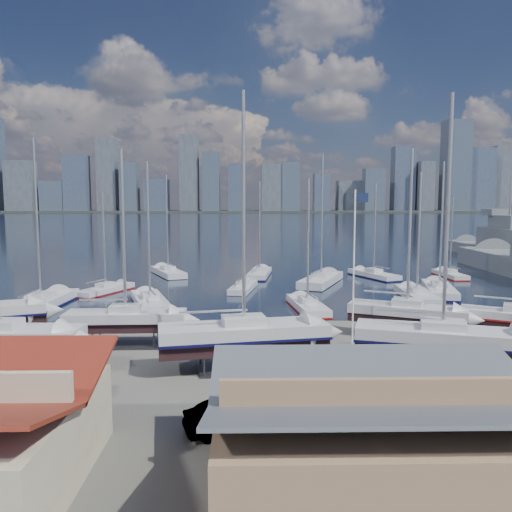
{
  "coord_description": "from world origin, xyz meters",
  "views": [
    {
      "loc": [
        -4.91,
        -43.38,
        10.37
      ],
      "look_at": [
        -3.86,
        8.0,
        4.97
      ],
      "focal_mm": 35.0,
      "sensor_mm": 36.0,
      "label": 1
    }
  ],
  "objects": [
    {
      "name": "ground",
      "position": [
        0.0,
        -10.0,
        0.0
      ],
      "size": [
        1400.0,
        1400.0,
        0.0
      ],
      "primitive_type": "plane",
      "color": "#605E59",
      "rests_on": "ground"
    },
    {
      "name": "water",
      "position": [
        0.0,
        300.0,
        -0.15
      ],
      "size": [
        1400.0,
        600.0,
        0.4
      ],
      "primitive_type": "cube",
      "color": "#182239",
      "rests_on": "ground"
    },
    {
      "name": "far_shore",
      "position": [
        0.0,
        560.0,
        1.1
      ],
      "size": [
        1400.0,
        80.0,
        2.2
      ],
      "primitive_type": "cube",
      "color": "#2D332D",
      "rests_on": "ground"
    },
    {
      "name": "skyline",
      "position": [
        -7.83,
        553.76,
        39.09
      ],
      "size": [
        639.14,
        43.8,
        107.69
      ],
      "color": "#475166",
      "rests_on": "far_shore"
    },
    {
      "name": "shed_grey",
      "position": [
        0.0,
        -26.0,
        2.15
      ],
      "size": [
        12.6,
        8.4,
        4.17
      ],
      "color": "#8C6B4C",
      "rests_on": "ground"
    },
    {
      "name": "sailboat_cradle_1",
      "position": [
        -20.06,
        -13.11,
        2.08
      ],
      "size": [
        10.17,
        3.37,
        16.18
      ],
      "rotation": [
        0.0,
        0.0,
        -0.06
      ],
      "color": "#2D2D33",
      "rests_on": "ground"
    },
    {
      "name": "sailboat_cradle_2",
      "position": [
        -13.67,
        -7.61,
        1.98
      ],
      "size": [
        8.67,
        2.61,
        14.2
      ],
      "rotation": [
        0.0,
        0.0,
        0.02
      ],
      "color": "#2D2D33",
      "rests_on": "ground"
    },
    {
      "name": "sailboat_cradle_3",
      "position": [
        -5.04,
        -12.83,
        2.13
      ],
      "size": [
        11.01,
        4.89,
        17.1
      ],
      "rotation": [
        0.0,
        0.0,
        0.19
      ],
      "color": "#2D2D33",
      "rests_on": "ground"
    },
    {
      "name": "sailboat_cradle_4",
      "position": [
        7.5,
        -5.94,
        2.0
      ],
      "size": [
        8.98,
        5.89,
        14.43
      ],
      "rotation": [
        0.0,
        0.0,
        -0.43
      ],
      "color": "#2D2D33",
      "rests_on": "ground"
    },
    {
      "name": "sailboat_cradle_5",
      "position": [
        7.04,
        -14.04,
        2.11
      ],
      "size": [
        10.81,
        5.85,
        16.77
      ],
      "rotation": [
        0.0,
        0.0,
        -0.3
      ],
      "color": "#2D2D33",
      "rests_on": "ground"
    },
    {
      "name": "sailboat_moored_0",
      "position": [
        -25.26,
        5.66,
        0.31
      ],
      "size": [
        3.83,
        11.83,
        17.47
      ],
      "rotation": [
        0.0,
        0.0,
        1.52
      ],
      "color": "black",
      "rests_on": "water"
    },
    {
      "name": "sailboat_moored_1",
      "position": [
        -21.26,
        14.18,
        0.31
      ],
      "size": [
        5.44,
        8.42,
        12.25
      ],
      "rotation": [
        0.0,
        0.0,
        1.15
      ],
      "color": "black",
      "rests_on": "water"
    },
    {
      "name": "sailboat_moored_2",
      "position": [
        -16.2,
        28.35,
        0.32
      ],
      "size": [
        6.66,
        10.31,
        15.16
      ],
      "rotation": [
        0.0,
        0.0,
        1.99
      ],
      "color": "black",
      "rests_on": "water"
    },
    {
      "name": "sailboat_moored_3",
      "position": [
        -14.62,
        6.5,
        0.31
      ],
      "size": [
        5.91,
        10.53,
        15.17
      ],
      "rotation": [
        0.0,
        0.0,
        1.89
      ],
      "color": "black",
      "rests_on": "water"
    },
    {
      "name": "sailboat_moored_4",
      "position": [
        -5.25,
        15.52,
        0.33
      ],
      "size": [
        3.64,
        8.25,
        12.05
      ],
      "rotation": [
        0.0,
        0.0,
        1.39
      ],
      "color": "black",
      "rests_on": "water"
    },
    {
      "name": "sailboat_moored_5",
      "position": [
        -2.97,
        26.87,
        0.31
      ],
      "size": [
        3.95,
        9.75,
        14.17
      ],
      "rotation": [
        0.0,
        0.0,
        1.43
      ],
      "color": "black",
      "rests_on": "water"
    },
    {
      "name": "sailboat_moored_6",
      "position": [
        1.11,
        4.56,
        0.31
      ],
      "size": [
        3.55,
        9.19,
        13.4
      ],
      "rotation": [
        0.0,
        0.0,
        1.69
      ],
      "color": "black",
      "rests_on": "water"
    },
    {
      "name": "sailboat_moored_7",
      "position": [
        4.79,
        20.0,
        0.32
      ],
      "size": [
        7.49,
        11.92,
        17.47
      ],
      "rotation": [
        0.0,
        0.0,
        1.17
      ],
      "color": "black",
      "rests_on": "water"
    },
    {
      "name": "sailboat_moored_8",
      "position": [
        13.01,
        25.5,
        0.31
      ],
      "size": [
        5.85,
        9.49,
        13.75
      ],
      "rotation": [
        0.0,
        0.0,
        1.96
      ],
      "color": "black",
      "rests_on": "water"
    },
    {
      "name": "sailboat_moored_9",
      "position": [
        13.71,
        9.77,
        0.32
      ],
      "size": [
        3.15,
        9.65,
        14.39
      ],
      "rotation": [
        0.0,
        0.0,
        1.52
      ],
      "color": "black",
      "rests_on": "water"
    },
    {
      "name": "sailboat_moored_10",
      "position": [
        17.37,
        12.88,
        0.31
      ],
      "size": [
        5.4,
        10.99,
        15.83
      ],
      "rotation": [
        0.0,
        0.0,
        1.33
      ],
      "color": "black",
      "rests_on": "water"
    },
    {
      "name": "sailboat_moored_11",
      "position": [
        23.92,
        25.77,
        0.31
      ],
      "size": [
        2.39,
        8.0,
        11.9
      ],
      "rotation": [
        0.0,
        0.0,
        1.59
      ],
      "color": "black",
      "rests_on": "water"
    },
    {
      "name": "naval_ship_west",
      "position": [
        43.56,
        47.52,
        1.67
      ],
      "size": [
        7.12,
        41.02,
        17.68
      ],
      "rotation": [
        0.0,
        0.0,
        1.58
      ],
      "color": "slate",
      "rests_on": "water"
    },
    {
      "name": "car_a",
      "position": [
        -14.01,
        -18.55,
        0.8
      ],
      "size": [
        2.45,
        4.92,
        1.61
      ],
      "primitive_type": "imported",
      "rotation": [
        0.0,
        0.0,
        -0.12
      ],
      "color": "gray",
      "rests_on": "ground"
    },
    {
      "name": "car_b",
      "position": [
        -5.49,
        -21.64,
        0.73
      ],
      "size": [
        4.7,
        2.78,
        1.46
      ],
      "primitive_type": "imported",
      "rotation": [
        0.0,
        0.0,
        1.87
      ],
      "color": "gray",
      "rests_on": "ground"
    },
    {
      "name": "car_c",
      "position": [
        7.45,
        -19.66,
        0.76
      ],
      "size": [
        2.59,
        5.51,
        1.52
      ],
      "primitive_type": "imported",
      "rotation": [
        0.0,
        0.0,
        -0.01
      ],
      "color": "gray",
      "rests_on": "ground"
    },
    {
      "name": "car_d",
      "position": [
        3.3,
        -18.41,
        0.66
      ],
      "size": [
        3.02,
        4.9,
        1.33
      ],
      "primitive_type": "imported",
      "rotation": [
        0.0,
        0.0,
        0.27
      ],
      "color": "gray",
      "rests_on": "ground"
    },
    {
      "name": "flagpole",
      "position": [
        3.07,
        -7.31,
        6.52
      ],
      "size": [
        1.01,
        0.12,
        11.39
      ],
      "color": "white",
      "rests_on": "ground"
    }
  ]
}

